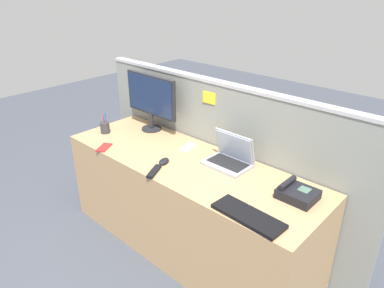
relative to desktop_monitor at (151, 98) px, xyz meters
The scene contains 12 objects.
ground_plane 1.23m from the desktop_monitor, 19.86° to the right, with size 10.00×10.00×0.00m, color #424751.
desk 0.94m from the desktop_monitor, 19.86° to the right, with size 2.03×0.67×0.75m, color tan.
cubicle_divider 0.76m from the desktop_monitor, 13.32° to the left, with size 2.49×0.07×1.26m.
desktop_monitor is the anchor object (origin of this frame).
laptop 0.91m from the desktop_monitor, ahead, with size 0.31×0.23×0.23m.
desk_phone 1.46m from the desktop_monitor, ahead, with size 0.22×0.19×0.09m.
keyboard_main 1.44m from the desktop_monitor, 19.85° to the right, with size 0.42×0.15×0.02m, color black.
computer_mouse_right_hand 0.69m from the desktop_monitor, 34.25° to the right, with size 0.06×0.10×0.03m, color black.
pen_cup 0.46m from the desktop_monitor, 126.14° to the right, with size 0.08×0.08×0.17m.
cell_phone_white_slab 0.56m from the desktop_monitor, ahead, with size 0.07×0.15×0.01m, color silver.
cell_phone_red_case 0.57m from the desktop_monitor, 89.12° to the right, with size 0.07×0.15×0.01m, color #B22323.
tv_remote 0.81m from the desktop_monitor, 40.68° to the right, with size 0.04×0.17×0.02m, color black.
Camera 1 is at (1.57, -1.65, 1.95)m, focal length 33.82 mm.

